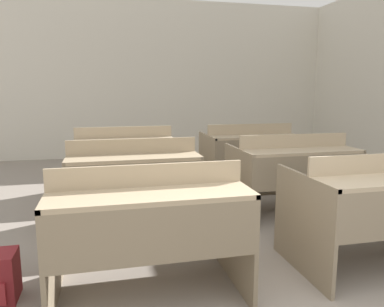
{
  "coord_description": "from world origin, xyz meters",
  "views": [
    {
      "loc": [
        -1.05,
        -0.92,
        1.33
      ],
      "look_at": [
        -0.3,
        2.24,
        0.78
      ],
      "focal_mm": 35.0,
      "sensor_mm": 36.0,
      "label": 1
    }
  ],
  "objects_px": {
    "bench_front_right": "(378,205)",
    "bench_second_left": "(133,179)",
    "bench_front_left": "(148,224)",
    "bench_second_right": "(292,171)",
    "bench_third_left": "(125,157)",
    "bench_third_right": "(249,152)"
  },
  "relations": [
    {
      "from": "bench_front_right",
      "to": "bench_second_left",
      "type": "relative_size",
      "value": 1.0
    },
    {
      "from": "bench_front_right",
      "to": "bench_front_left",
      "type": "bearing_deg",
      "value": 179.97
    },
    {
      "from": "bench_front_left",
      "to": "bench_second_left",
      "type": "height_order",
      "value": "same"
    },
    {
      "from": "bench_front_right",
      "to": "bench_second_left",
      "type": "bearing_deg",
      "value": 143.4
    },
    {
      "from": "bench_front_right",
      "to": "bench_second_right",
      "type": "xyz_separation_m",
      "value": [
        -0.03,
        1.26,
        0.0
      ]
    },
    {
      "from": "bench_second_left",
      "to": "bench_third_left",
      "type": "bearing_deg",
      "value": 90.6
    },
    {
      "from": "bench_front_left",
      "to": "bench_third_right",
      "type": "bearing_deg",
      "value": 55.78
    },
    {
      "from": "bench_third_left",
      "to": "bench_second_right",
      "type": "bearing_deg",
      "value": -36.38
    },
    {
      "from": "bench_third_left",
      "to": "bench_third_right",
      "type": "distance_m",
      "value": 1.71
    },
    {
      "from": "bench_front_left",
      "to": "bench_second_left",
      "type": "bearing_deg",
      "value": 89.73
    },
    {
      "from": "bench_front_right",
      "to": "bench_third_left",
      "type": "bearing_deg",
      "value": 124.5
    },
    {
      "from": "bench_second_right",
      "to": "bench_third_right",
      "type": "bearing_deg",
      "value": 89.35
    },
    {
      "from": "bench_front_left",
      "to": "bench_second_right",
      "type": "xyz_separation_m",
      "value": [
        1.69,
        1.26,
        0.0
      ]
    },
    {
      "from": "bench_front_right",
      "to": "bench_third_left",
      "type": "height_order",
      "value": "same"
    },
    {
      "from": "bench_third_right",
      "to": "bench_second_left",
      "type": "bearing_deg",
      "value": -144.03
    },
    {
      "from": "bench_third_left",
      "to": "bench_third_right",
      "type": "relative_size",
      "value": 1.0
    },
    {
      "from": "bench_front_right",
      "to": "bench_second_right",
      "type": "relative_size",
      "value": 1.0
    },
    {
      "from": "bench_second_right",
      "to": "bench_front_right",
      "type": "bearing_deg",
      "value": -88.6
    },
    {
      "from": "bench_second_left",
      "to": "bench_front_right",
      "type": "bearing_deg",
      "value": -36.6
    },
    {
      "from": "bench_front_left",
      "to": "bench_third_left",
      "type": "bearing_deg",
      "value": 90.16
    },
    {
      "from": "bench_second_left",
      "to": "bench_third_left",
      "type": "height_order",
      "value": "same"
    },
    {
      "from": "bench_second_left",
      "to": "bench_third_left",
      "type": "relative_size",
      "value": 1.0
    }
  ]
}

